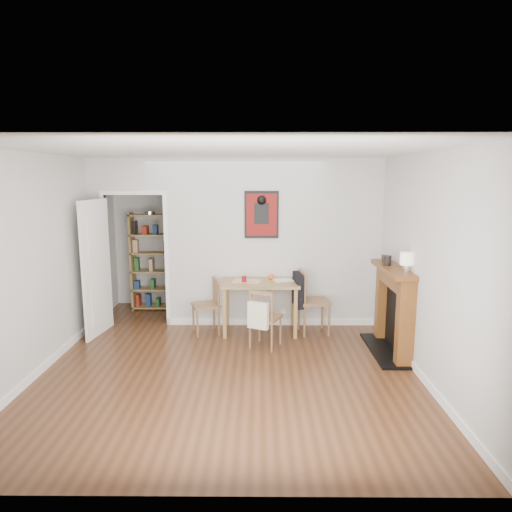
{
  "coord_description": "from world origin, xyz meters",
  "views": [
    {
      "loc": [
        0.36,
        -5.6,
        2.32
      ],
      "look_at": [
        0.32,
        0.6,
        1.24
      ],
      "focal_mm": 32.0,
      "sensor_mm": 36.0,
      "label": 1
    }
  ],
  "objects_px": {
    "chair_right": "(313,301)",
    "red_glass": "(244,279)",
    "notebook": "(283,280)",
    "ceramic_jar_a": "(387,260)",
    "chair_front": "(265,318)",
    "fireplace": "(394,307)",
    "bookshelf": "(152,262)",
    "ceramic_jar_b": "(385,259)",
    "dining_table": "(260,287)",
    "chair_left": "(206,306)",
    "mantel_lamp": "(406,260)",
    "orange_fruit": "(271,277)"
  },
  "relations": [
    {
      "from": "chair_front",
      "to": "bookshelf",
      "type": "bearing_deg",
      "value": 136.67
    },
    {
      "from": "bookshelf",
      "to": "red_glass",
      "type": "relative_size",
      "value": 18.4
    },
    {
      "from": "chair_front",
      "to": "fireplace",
      "type": "xyz_separation_m",
      "value": [
        1.71,
        -0.15,
        0.2
      ]
    },
    {
      "from": "mantel_lamp",
      "to": "ceramic_jar_a",
      "type": "distance_m",
      "value": 0.45
    },
    {
      "from": "chair_right",
      "to": "red_glass",
      "type": "relative_size",
      "value": 10.31
    },
    {
      "from": "red_glass",
      "to": "dining_table",
      "type": "bearing_deg",
      "value": 16.57
    },
    {
      "from": "dining_table",
      "to": "mantel_lamp",
      "type": "distance_m",
      "value": 2.2
    },
    {
      "from": "fireplace",
      "to": "red_glass",
      "type": "xyz_separation_m",
      "value": [
        -2.02,
        0.72,
        0.21
      ]
    },
    {
      "from": "chair_front",
      "to": "fireplace",
      "type": "bearing_deg",
      "value": -4.96
    },
    {
      "from": "bookshelf",
      "to": "fireplace",
      "type": "bearing_deg",
      "value": -28.57
    },
    {
      "from": "chair_left",
      "to": "chair_front",
      "type": "bearing_deg",
      "value": -32.98
    },
    {
      "from": "chair_left",
      "to": "chair_right",
      "type": "xyz_separation_m",
      "value": [
        1.6,
        0.01,
        0.08
      ]
    },
    {
      "from": "bookshelf",
      "to": "ceramic_jar_a",
      "type": "bearing_deg",
      "value": -27.86
    },
    {
      "from": "fireplace",
      "to": "ceramic_jar_a",
      "type": "relative_size",
      "value": 9.5
    },
    {
      "from": "chair_right",
      "to": "ceramic_jar_a",
      "type": "relative_size",
      "value": 7.26
    },
    {
      "from": "chair_front",
      "to": "bookshelf",
      "type": "distance_m",
      "value": 2.73
    },
    {
      "from": "ceramic_jar_a",
      "to": "fireplace",
      "type": "bearing_deg",
      "value": -48.99
    },
    {
      "from": "dining_table",
      "to": "notebook",
      "type": "bearing_deg",
      "value": 6.91
    },
    {
      "from": "fireplace",
      "to": "red_glass",
      "type": "bearing_deg",
      "value": 160.37
    },
    {
      "from": "dining_table",
      "to": "chair_left",
      "type": "height_order",
      "value": "chair_left"
    },
    {
      "from": "notebook",
      "to": "chair_right",
      "type": "bearing_deg",
      "value": -12.91
    },
    {
      "from": "chair_left",
      "to": "red_glass",
      "type": "relative_size",
      "value": 9.01
    },
    {
      "from": "chair_left",
      "to": "orange_fruit",
      "type": "bearing_deg",
      "value": 10.28
    },
    {
      "from": "chair_front",
      "to": "red_glass",
      "type": "distance_m",
      "value": 0.77
    },
    {
      "from": "orange_fruit",
      "to": "ceramic_jar_a",
      "type": "relative_size",
      "value": 0.62
    },
    {
      "from": "ceramic_jar_b",
      "to": "orange_fruit",
      "type": "bearing_deg",
      "value": 159.81
    },
    {
      "from": "bookshelf",
      "to": "fireplace",
      "type": "height_order",
      "value": "bookshelf"
    },
    {
      "from": "chair_left",
      "to": "notebook",
      "type": "relative_size",
      "value": 2.98
    },
    {
      "from": "dining_table",
      "to": "ceramic_jar_a",
      "type": "relative_size",
      "value": 8.73
    },
    {
      "from": "chair_right",
      "to": "chair_front",
      "type": "distance_m",
      "value": 0.93
    },
    {
      "from": "chair_right",
      "to": "orange_fruit",
      "type": "xyz_separation_m",
      "value": [
        -0.62,
        0.17,
        0.33
      ]
    },
    {
      "from": "orange_fruit",
      "to": "dining_table",
      "type": "bearing_deg",
      "value": -147.35
    },
    {
      "from": "red_glass",
      "to": "ceramic_jar_b",
      "type": "relative_size",
      "value": 0.92
    },
    {
      "from": "ceramic_jar_b",
      "to": "bookshelf",
      "type": "bearing_deg",
      "value": 155.11
    },
    {
      "from": "fireplace",
      "to": "ceramic_jar_a",
      "type": "xyz_separation_m",
      "value": [
        -0.09,
        0.11,
        0.61
      ]
    },
    {
      "from": "dining_table",
      "to": "ceramic_jar_b",
      "type": "bearing_deg",
      "value": -15.06
    },
    {
      "from": "chair_right",
      "to": "bookshelf",
      "type": "height_order",
      "value": "bookshelf"
    },
    {
      "from": "red_glass",
      "to": "bookshelf",
      "type": "bearing_deg",
      "value": 142.33
    },
    {
      "from": "chair_right",
      "to": "ceramic_jar_a",
      "type": "xyz_separation_m",
      "value": [
        0.9,
        -0.62,
        0.73
      ]
    },
    {
      "from": "dining_table",
      "to": "chair_left",
      "type": "bearing_deg",
      "value": -175.07
    },
    {
      "from": "chair_right",
      "to": "notebook",
      "type": "relative_size",
      "value": 3.41
    },
    {
      "from": "ceramic_jar_b",
      "to": "chair_front",
      "type": "bearing_deg",
      "value": -173.77
    },
    {
      "from": "fireplace",
      "to": "ceramic_jar_b",
      "type": "xyz_separation_m",
      "value": [
        -0.07,
        0.33,
        0.59
      ]
    },
    {
      "from": "bookshelf",
      "to": "fireplace",
      "type": "distance_m",
      "value": 4.19
    },
    {
      "from": "red_glass",
      "to": "ceramic_jar_a",
      "type": "height_order",
      "value": "ceramic_jar_a"
    },
    {
      "from": "chair_front",
      "to": "mantel_lamp",
      "type": "bearing_deg",
      "value": -15.09
    },
    {
      "from": "notebook",
      "to": "mantel_lamp",
      "type": "relative_size",
      "value": 1.15
    },
    {
      "from": "orange_fruit",
      "to": "notebook",
      "type": "height_order",
      "value": "orange_fruit"
    },
    {
      "from": "ceramic_jar_a",
      "to": "mantel_lamp",
      "type": "bearing_deg",
      "value": -75.07
    },
    {
      "from": "chair_front",
      "to": "notebook",
      "type": "xyz_separation_m",
      "value": [
        0.28,
        0.68,
        0.37
      ]
    }
  ]
}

